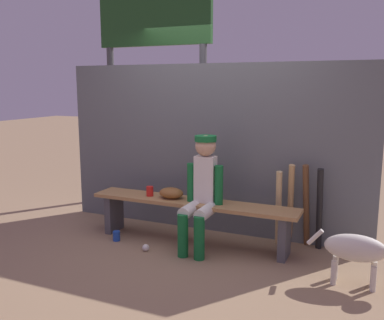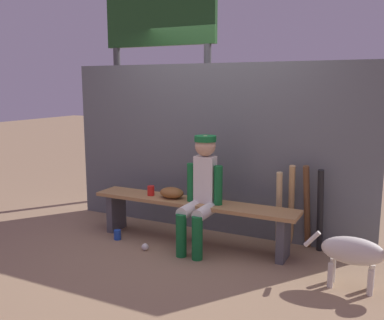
{
  "view_description": "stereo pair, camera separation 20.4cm",
  "coord_description": "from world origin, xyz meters",
  "px_view_note": "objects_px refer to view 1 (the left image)",
  "views": [
    {
      "loc": [
        1.82,
        -4.13,
        1.73
      ],
      "look_at": [
        0.0,
        0.0,
        0.94
      ],
      "focal_mm": 40.05,
      "sensor_mm": 36.0,
      "label": 1
    },
    {
      "loc": [
        2.0,
        -4.05,
        1.73
      ],
      "look_at": [
        0.0,
        0.0,
        0.94
      ],
      "focal_mm": 40.05,
      "sensor_mm": 36.0,
      "label": 2
    }
  ],
  "objects_px": {
    "baseball_glove": "(171,193)",
    "scoreboard": "(158,37)",
    "bat_wood_dark": "(306,206)",
    "bat_aluminum_black": "(319,209)",
    "cup_on_bench": "(150,191)",
    "baseball": "(146,248)",
    "dugout_bench": "(192,211)",
    "dog": "(362,249)",
    "player_seated": "(201,188)",
    "bat_wood_natural": "(279,208)",
    "cup_on_ground": "(116,236)",
    "bat_wood_tan": "(290,204)"
  },
  "relations": [
    {
      "from": "cup_on_bench",
      "to": "scoreboard",
      "type": "distance_m",
      "value": 2.29
    },
    {
      "from": "cup_on_ground",
      "to": "dog",
      "type": "relative_size",
      "value": 0.13
    },
    {
      "from": "player_seated",
      "to": "bat_wood_dark",
      "type": "bearing_deg",
      "value": 26.55
    },
    {
      "from": "player_seated",
      "to": "bat_wood_dark",
      "type": "relative_size",
      "value": 1.31
    },
    {
      "from": "baseball",
      "to": "baseball_glove",
      "type": "bearing_deg",
      "value": 75.96
    },
    {
      "from": "dugout_bench",
      "to": "cup_on_ground",
      "type": "bearing_deg",
      "value": -161.25
    },
    {
      "from": "bat_aluminum_black",
      "to": "cup_on_bench",
      "type": "bearing_deg",
      "value": -168.91
    },
    {
      "from": "dugout_bench",
      "to": "scoreboard",
      "type": "xyz_separation_m",
      "value": [
        -1.07,
        1.24,
        2.0
      ]
    },
    {
      "from": "player_seated",
      "to": "bat_wood_tan",
      "type": "bearing_deg",
      "value": 32.11
    },
    {
      "from": "baseball",
      "to": "scoreboard",
      "type": "distance_m",
      "value": 2.95
    },
    {
      "from": "cup_on_ground",
      "to": "baseball",
      "type": "bearing_deg",
      "value": -16.33
    },
    {
      "from": "bat_wood_tan",
      "to": "dugout_bench",
      "type": "bearing_deg",
      "value": -157.52
    },
    {
      "from": "dugout_bench",
      "to": "dog",
      "type": "bearing_deg",
      "value": -11.26
    },
    {
      "from": "cup_on_ground",
      "to": "dog",
      "type": "height_order",
      "value": "dog"
    },
    {
      "from": "baseball_glove",
      "to": "scoreboard",
      "type": "distance_m",
      "value": 2.36
    },
    {
      "from": "scoreboard",
      "to": "baseball_glove",
      "type": "bearing_deg",
      "value": -56.8
    },
    {
      "from": "baseball_glove",
      "to": "dugout_bench",
      "type": "bearing_deg",
      "value": 0.0
    },
    {
      "from": "scoreboard",
      "to": "bat_wood_dark",
      "type": "bearing_deg",
      "value": -21.03
    },
    {
      "from": "bat_wood_tan",
      "to": "bat_aluminum_black",
      "type": "height_order",
      "value": "bat_wood_tan"
    },
    {
      "from": "baseball_glove",
      "to": "bat_wood_natural",
      "type": "height_order",
      "value": "bat_wood_natural"
    },
    {
      "from": "baseball_glove",
      "to": "cup_on_bench",
      "type": "distance_m",
      "value": 0.27
    },
    {
      "from": "player_seated",
      "to": "bat_wood_dark",
      "type": "height_order",
      "value": "player_seated"
    },
    {
      "from": "dog",
      "to": "bat_wood_natural",
      "type": "bearing_deg",
      "value": 142.4
    },
    {
      "from": "cup_on_ground",
      "to": "bat_wood_tan",
      "type": "bearing_deg",
      "value": 20.83
    },
    {
      "from": "cup_on_bench",
      "to": "dog",
      "type": "height_order",
      "value": "cup_on_bench"
    },
    {
      "from": "player_seated",
      "to": "bat_wood_natural",
      "type": "height_order",
      "value": "player_seated"
    },
    {
      "from": "baseball_glove",
      "to": "baseball",
      "type": "height_order",
      "value": "baseball_glove"
    },
    {
      "from": "baseball_glove",
      "to": "bat_wood_dark",
      "type": "relative_size",
      "value": 0.3
    },
    {
      "from": "bat_aluminum_black",
      "to": "cup_on_bench",
      "type": "xyz_separation_m",
      "value": [
        -1.82,
        -0.36,
        0.09
      ]
    },
    {
      "from": "player_seated",
      "to": "bat_wood_tan",
      "type": "distance_m",
      "value": 1.01
    },
    {
      "from": "cup_on_bench",
      "to": "bat_wood_tan",
      "type": "bearing_deg",
      "value": 15.43
    },
    {
      "from": "cup_on_ground",
      "to": "scoreboard",
      "type": "relative_size",
      "value": 0.03
    },
    {
      "from": "cup_on_ground",
      "to": "cup_on_bench",
      "type": "bearing_deg",
      "value": 42.82
    },
    {
      "from": "cup_on_ground",
      "to": "scoreboard",
      "type": "bearing_deg",
      "value": 99.62
    },
    {
      "from": "bat_wood_dark",
      "to": "bat_aluminum_black",
      "type": "xyz_separation_m",
      "value": [
        0.14,
        -0.04,
        -0.01
      ]
    },
    {
      "from": "baseball_glove",
      "to": "bat_wood_dark",
      "type": "xyz_separation_m",
      "value": [
        1.41,
        0.39,
        -0.09
      ]
    },
    {
      "from": "dugout_bench",
      "to": "bat_aluminum_black",
      "type": "height_order",
      "value": "bat_aluminum_black"
    },
    {
      "from": "baseball",
      "to": "dog",
      "type": "height_order",
      "value": "dog"
    },
    {
      "from": "bat_aluminum_black",
      "to": "baseball_glove",
      "type": "bearing_deg",
      "value": -167.31
    },
    {
      "from": "dugout_bench",
      "to": "bat_aluminum_black",
      "type": "distance_m",
      "value": 1.35
    },
    {
      "from": "bat_wood_tan",
      "to": "scoreboard",
      "type": "height_order",
      "value": "scoreboard"
    },
    {
      "from": "bat_wood_natural",
      "to": "dog",
      "type": "distance_m",
      "value": 1.11
    },
    {
      "from": "baseball_glove",
      "to": "baseball",
      "type": "xyz_separation_m",
      "value": [
        -0.1,
        -0.41,
        -0.51
      ]
    },
    {
      "from": "baseball",
      "to": "bat_wood_dark",
      "type": "bearing_deg",
      "value": 27.73
    },
    {
      "from": "player_seated",
      "to": "bat_aluminum_black",
      "type": "relative_size",
      "value": 1.35
    },
    {
      "from": "baseball",
      "to": "scoreboard",
      "type": "height_order",
      "value": "scoreboard"
    },
    {
      "from": "baseball",
      "to": "dog",
      "type": "relative_size",
      "value": 0.09
    },
    {
      "from": "bat_aluminum_black",
      "to": "scoreboard",
      "type": "bearing_deg",
      "value": 159.33
    },
    {
      "from": "bat_wood_tan",
      "to": "scoreboard",
      "type": "relative_size",
      "value": 0.27
    },
    {
      "from": "bat_wood_natural",
      "to": "bat_aluminum_black",
      "type": "height_order",
      "value": "bat_aluminum_black"
    }
  ]
}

